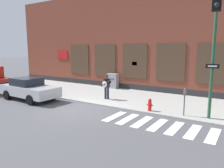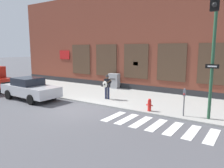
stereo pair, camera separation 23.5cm
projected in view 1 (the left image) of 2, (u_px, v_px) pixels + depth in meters
ground_plane at (79, 110)px, 12.72m from camera, size 160.00×160.00×0.00m
sidewalk at (117, 96)px, 16.21m from camera, size 28.00×5.70×0.11m
building_backdrop at (145, 41)px, 19.57m from camera, size 28.00×4.06×8.47m
crosswalk at (158, 125)px, 10.22m from camera, size 5.20×1.90×0.01m
red_car at (29, 89)px, 15.22m from camera, size 4.66×2.11×1.53m
busker at (106, 86)px, 14.87m from camera, size 0.75×0.60×1.66m
traffic_light at (214, 39)px, 9.17m from camera, size 0.85×3.32×5.56m
parking_meter at (185, 98)px, 11.15m from camera, size 0.13×0.11×1.44m
utility_box at (113, 81)px, 19.10m from camera, size 0.96×0.53×1.29m
fire_hydrant at (150, 105)px, 12.11m from camera, size 0.38×0.20×0.70m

